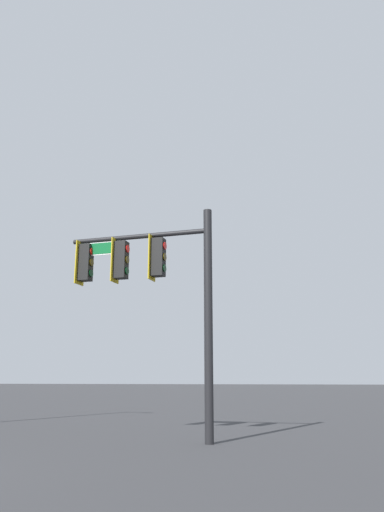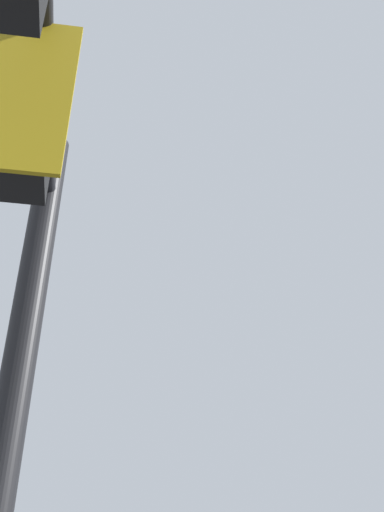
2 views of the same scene
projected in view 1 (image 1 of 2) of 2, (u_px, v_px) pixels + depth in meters
The scene contains 1 object.
signal_pole_near at pixel (152, 279), 14.09m from camera, with size 4.31×0.54×6.24m.
Camera 1 is at (-8.54, 5.98, 1.57)m, focal length 35.00 mm.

